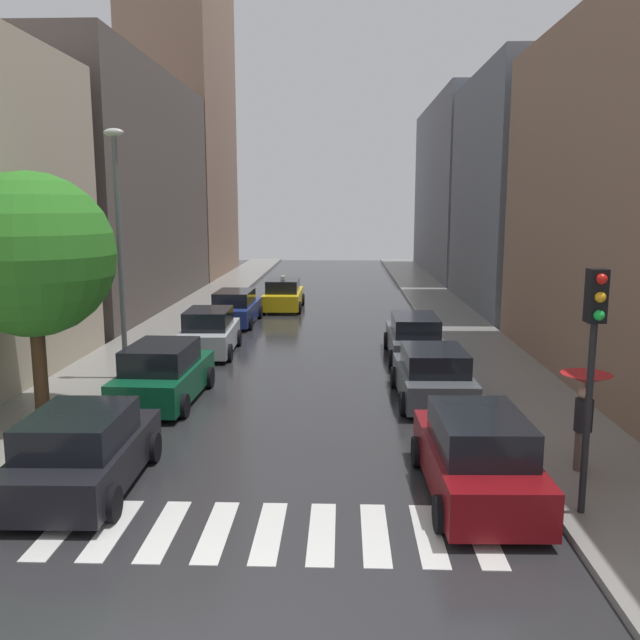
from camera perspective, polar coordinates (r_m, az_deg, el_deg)
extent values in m
cube|color=#28282B|center=(31.53, -0.28, -0.23)|extent=(28.00, 72.00, 0.04)
cube|color=gray|center=(32.43, -11.84, 0.00)|extent=(3.00, 72.00, 0.15)
cube|color=gray|center=(31.93, 11.45, -0.13)|extent=(3.00, 72.00, 0.15)
cube|color=silver|center=(12.77, -21.36, -16.31)|extent=(0.45, 2.20, 0.01)
cube|color=silver|center=(12.46, -17.39, -16.75)|extent=(0.45, 2.20, 0.01)
cube|color=silver|center=(12.21, -13.21, -17.14)|extent=(0.45, 2.20, 0.01)
cube|color=silver|center=(12.02, -8.87, -17.45)|extent=(0.45, 2.20, 0.01)
cube|color=silver|center=(11.89, -4.39, -17.66)|extent=(0.45, 2.20, 0.01)
cube|color=silver|center=(11.83, 0.16, -17.78)|extent=(0.45, 2.20, 0.01)
cube|color=silver|center=(11.84, 4.74, -17.80)|extent=(0.45, 2.20, 0.01)
cube|color=silver|center=(11.92, 9.28, -17.70)|extent=(0.45, 2.20, 0.01)
cube|color=silver|center=(12.06, 13.73, -17.51)|extent=(0.45, 2.20, 0.01)
cube|color=#564C47|center=(37.68, -17.26, 10.47)|extent=(6.00, 19.17, 12.40)
cube|color=#8C6B56|center=(54.06, -11.66, 17.50)|extent=(6.00, 13.11, 25.78)
cube|color=slate|center=(37.37, 17.43, 10.33)|extent=(6.00, 13.27, 12.21)
cube|color=slate|center=(54.79, 12.48, 10.83)|extent=(6.00, 20.62, 13.33)
cube|color=black|center=(14.04, -19.55, -11.27)|extent=(2.02, 4.20, 0.79)
cube|color=black|center=(13.62, -20.03, -8.76)|extent=(1.75, 2.32, 0.64)
cylinder|color=black|center=(15.67, -21.11, -10.12)|extent=(0.23, 0.64, 0.64)
cylinder|color=black|center=(15.06, -14.11, -10.56)|extent=(0.23, 0.64, 0.64)
cylinder|color=black|center=(13.35, -25.64, -13.97)|extent=(0.23, 0.64, 0.64)
cylinder|color=black|center=(12.63, -17.43, -14.81)|extent=(0.23, 0.64, 0.64)
cube|color=#0C4C2D|center=(19.36, -13.19, -5.08)|extent=(2.00, 4.48, 0.83)
cube|color=black|center=(18.98, -13.48, -3.04)|extent=(1.72, 2.49, 0.68)
cylinder|color=black|center=(21.06, -14.45, -4.70)|extent=(0.24, 0.65, 0.64)
cylinder|color=black|center=(20.56, -9.49, -4.87)|extent=(0.24, 0.65, 0.64)
cylinder|color=black|center=(18.41, -17.28, -6.94)|extent=(0.24, 0.65, 0.64)
cylinder|color=black|center=(17.83, -11.64, -7.23)|extent=(0.24, 0.65, 0.64)
cube|color=#B2B7BF|center=(25.18, -9.42, -1.51)|extent=(1.91, 4.14, 0.84)
cube|color=black|center=(24.85, -9.55, 0.12)|extent=(1.63, 2.30, 0.69)
cylinder|color=black|center=(26.69, -10.81, -1.52)|extent=(0.24, 0.65, 0.64)
cylinder|color=black|center=(26.42, -7.03, -1.53)|extent=(0.24, 0.65, 0.64)
cylinder|color=black|center=(24.11, -12.01, -2.77)|extent=(0.24, 0.65, 0.64)
cylinder|color=black|center=(23.80, -7.83, -2.81)|extent=(0.24, 0.65, 0.64)
cube|color=navy|center=(31.29, -7.25, 0.69)|extent=(1.90, 4.68, 0.78)
cube|color=black|center=(30.96, -7.36, 1.91)|extent=(1.64, 2.59, 0.64)
cylinder|color=black|center=(32.99, -8.33, 0.71)|extent=(0.23, 0.64, 0.64)
cylinder|color=black|center=(32.68, -5.20, 0.69)|extent=(0.23, 0.64, 0.64)
cylinder|color=black|center=(30.02, -9.47, -0.22)|extent=(0.23, 0.64, 0.64)
cylinder|color=black|center=(29.69, -6.04, -0.26)|extent=(0.23, 0.64, 0.64)
cube|color=maroon|center=(13.28, 13.20, -12.08)|extent=(1.91, 4.44, 0.83)
cube|color=black|center=(12.82, 13.55, -9.29)|extent=(1.64, 2.46, 0.68)
cylinder|color=black|center=(14.55, 8.38, -11.09)|extent=(0.24, 0.65, 0.64)
cylinder|color=black|center=(14.90, 15.36, -10.84)|extent=(0.24, 0.65, 0.64)
cylinder|color=black|center=(11.92, 10.33, -16.05)|extent=(0.24, 0.65, 0.64)
cylinder|color=black|center=(12.34, 18.88, -15.50)|extent=(0.24, 0.65, 0.64)
cube|color=#474C51|center=(19.16, 9.63, -5.24)|extent=(1.95, 4.16, 0.76)
cube|color=black|center=(18.80, 9.79, -3.38)|extent=(1.70, 2.30, 0.62)
cylinder|color=black|center=(20.42, 6.42, -4.90)|extent=(0.23, 0.64, 0.64)
cylinder|color=black|center=(20.68, 11.66, -4.86)|extent=(0.23, 0.64, 0.64)
cylinder|color=black|center=(17.81, 7.23, -7.13)|extent=(0.23, 0.64, 0.64)
cylinder|color=black|center=(18.11, 13.23, -7.03)|extent=(0.23, 0.64, 0.64)
cube|color=#474C51|center=(24.33, 8.06, -1.94)|extent=(1.82, 4.80, 0.78)
cube|color=black|center=(23.96, 8.16, -0.39)|extent=(1.59, 2.64, 0.64)
cylinder|color=black|center=(25.85, 5.76, -1.76)|extent=(0.23, 0.64, 0.64)
cylinder|color=black|center=(26.02, 9.67, -1.77)|extent=(0.23, 0.64, 0.64)
cylinder|color=black|center=(22.78, 6.19, -3.35)|extent=(0.23, 0.64, 0.64)
cylinder|color=black|center=(22.96, 10.63, -3.35)|extent=(0.23, 0.64, 0.64)
cube|color=yellow|center=(35.49, -3.15, 1.85)|extent=(1.86, 4.53, 0.80)
cube|color=black|center=(35.17, -3.19, 2.97)|extent=(1.63, 2.50, 0.65)
cube|color=#F2EDCC|center=(35.12, -3.20, 3.65)|extent=(0.20, 0.36, 0.18)
cylinder|color=black|center=(37.09, -4.37, 1.79)|extent=(0.22, 0.64, 0.64)
cylinder|color=black|center=(36.93, -1.52, 1.78)|extent=(0.22, 0.64, 0.64)
cylinder|color=black|center=(34.15, -4.91, 1.08)|extent=(0.22, 0.64, 0.64)
cylinder|color=black|center=(33.98, -1.81, 1.07)|extent=(0.22, 0.64, 0.64)
cylinder|color=brown|center=(14.76, 21.49, -10.36)|extent=(0.28, 0.28, 0.83)
cylinder|color=black|center=(14.53, 21.67, -7.58)|extent=(0.36, 0.36, 0.66)
sphere|color=tan|center=(14.40, 21.79, -5.83)|extent=(0.26, 0.26, 0.26)
cone|color=red|center=(14.33, 21.86, -4.70)|extent=(1.00, 1.00, 0.20)
cylinder|color=#333338|center=(14.42, 21.77, -6.15)|extent=(0.02, 0.02, 0.75)
cylinder|color=#513823|center=(18.44, -22.88, -3.95)|extent=(0.36, 0.36, 2.39)
sphere|color=#2F7C23|center=(18.01, -23.50, 5.17)|extent=(4.10, 4.10, 4.10)
cylinder|color=black|center=(12.43, 21.95, -7.93)|extent=(0.12, 0.12, 3.40)
cube|color=black|center=(11.98, 22.60, 1.93)|extent=(0.30, 0.30, 0.90)
sphere|color=red|center=(11.78, 23.00, 3.25)|extent=(0.18, 0.18, 0.18)
sphere|color=#F2A519|center=(11.81, 22.91, 1.81)|extent=(0.18, 0.18, 0.18)
sphere|color=green|center=(11.85, 22.81, 0.37)|extent=(0.18, 0.18, 0.18)
cylinder|color=#595B60|center=(21.18, -16.75, 4.84)|extent=(0.16, 0.16, 7.30)
ellipsoid|color=beige|center=(21.22, -17.28, 15.11)|extent=(0.60, 0.28, 0.24)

